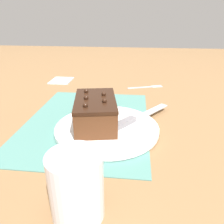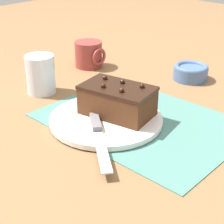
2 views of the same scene
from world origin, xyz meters
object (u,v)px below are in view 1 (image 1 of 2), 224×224
(cake_plate, at_px, (107,128))
(serving_knife, at_px, (134,119))
(chocolate_cake, at_px, (96,111))
(drinking_glass, at_px, (76,186))
(dessert_fork, at_px, (148,87))

(cake_plate, distance_m, serving_knife, 0.08)
(chocolate_cake, xyz_separation_m, drinking_glass, (-0.27, -0.02, 0.00))
(chocolate_cake, relative_size, serving_knife, 0.96)
(cake_plate, height_order, drinking_glass, drinking_glass)
(chocolate_cake, distance_m, serving_knife, 0.11)
(serving_knife, bearing_deg, dessert_fork, 119.85)
(drinking_glass, bearing_deg, cake_plate, -2.19)
(serving_knife, relative_size, drinking_glass, 1.78)
(drinking_glass, bearing_deg, serving_knife, -14.69)
(chocolate_cake, distance_m, drinking_glass, 0.27)
(serving_knife, bearing_deg, drinking_glass, -66.32)
(dessert_fork, bearing_deg, drinking_glass, -30.00)
(cake_plate, height_order, serving_knife, serving_knife)
(serving_knife, height_order, dessert_fork, serving_knife)
(cake_plate, bearing_deg, chocolate_cake, 74.80)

